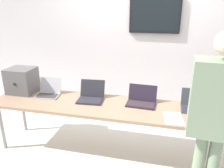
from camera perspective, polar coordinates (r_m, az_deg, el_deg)
ground at (r=3.21m, az=2.79°, el=-18.09°), size 8.00×8.00×0.04m
back_wall at (r=3.70m, az=6.51°, el=9.69°), size 8.00×0.11×2.58m
workbench at (r=2.83m, az=3.04°, el=-6.71°), size 3.57×0.70×0.73m
equipment_box at (r=3.45m, az=-22.50°, el=0.86°), size 0.38×0.34×0.37m
laptop_station_0 at (r=3.25m, az=-16.25°, el=-1.95°), size 0.34×0.33×0.23m
laptop_station_1 at (r=2.99m, az=-5.51°, el=-3.08°), size 0.36×0.35×0.24m
laptop_station_2 at (r=2.88m, az=7.72°, el=-4.15°), size 0.39×0.30×0.23m
laptop_station_3 at (r=2.90m, az=21.11°, el=-5.18°), size 0.36×0.28×0.23m
person at (r=2.12m, az=25.29°, el=-6.51°), size 0.47×0.62×1.77m
coffee_mug at (r=2.57m, az=22.69°, el=-8.91°), size 0.08×0.08×0.10m
paper_sheet at (r=2.63m, az=15.74°, el=-8.59°), size 0.24×0.32×0.00m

